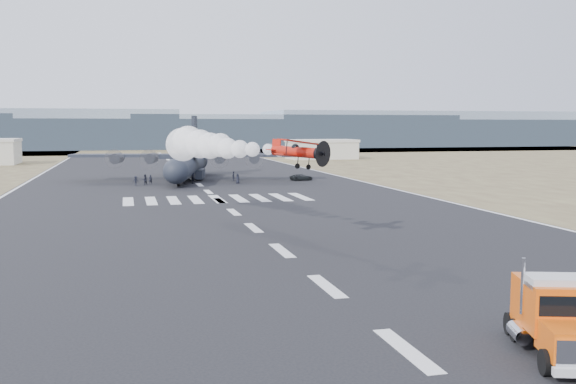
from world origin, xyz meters
name	(u,v)px	position (x,y,z in m)	size (l,w,h in m)	color
ground	(327,286)	(0.00, 0.00, 0.00)	(500.00, 500.00, 0.00)	black
scrub_far	(156,150)	(0.00, 230.00, 0.00)	(500.00, 80.00, 0.00)	brown
runway_markings	(208,192)	(0.00, 60.00, 0.01)	(60.00, 260.00, 0.01)	silver
ridge_seg_d	(153,134)	(0.00, 260.00, 6.50)	(150.00, 50.00, 13.00)	gray
ridge_seg_e	(292,131)	(65.00, 260.00, 7.50)	(150.00, 50.00, 15.00)	gray
ridge_seg_f	(417,129)	(130.00, 260.00, 8.50)	(150.00, 50.00, 17.00)	gray
ridge_seg_g	(530,133)	(195.00, 260.00, 6.50)	(150.00, 50.00, 13.00)	gray
hangar_right	(321,149)	(46.00, 150.00, 3.01)	(20.50, 12.50, 5.90)	#B6B3A2
semi_truck	(554,316)	(6.10, -14.04, 1.75)	(4.52, 8.06, 3.55)	black
aerobatic_biplane	(299,151)	(2.18, 14.84, 7.95)	(6.14, 5.78, 2.64)	red
smoke_trail	(198,144)	(-4.37, 33.72, 8.10)	(9.36, 22.63, 3.89)	white
transport_aircraft	(188,163)	(-0.96, 82.59, 3.12)	(41.73, 34.15, 12.12)	black
support_vehicle	(301,177)	(19.41, 76.46, 0.60)	(1.97, 4.28, 1.19)	black
crew_a	(150,179)	(-8.11, 75.63, 0.80)	(0.58, 0.48, 1.60)	black
crew_b	(184,177)	(-2.08, 77.69, 0.94)	(0.91, 0.56, 1.88)	black
crew_c	(136,181)	(-10.65, 73.31, 0.82)	(1.06, 0.49, 1.64)	black
crew_d	(184,179)	(-2.42, 74.39, 0.82)	(0.96, 0.49, 1.64)	black
crew_e	(238,179)	(6.78, 72.85, 0.85)	(0.83, 0.51, 1.70)	black
crew_f	(193,178)	(-0.86, 74.66, 0.93)	(1.73, 0.56, 1.87)	black
crew_g	(233,176)	(6.96, 78.44, 0.88)	(0.64, 0.53, 1.75)	black
crew_h	(145,180)	(-9.11, 73.63, 0.92)	(0.89, 0.55, 1.84)	black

